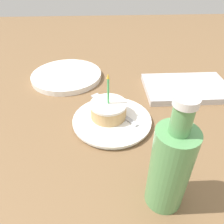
# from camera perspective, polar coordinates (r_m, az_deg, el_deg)

# --- Properties ---
(ground_plane) EXTENTS (2.40, 2.40, 0.04)m
(ground_plane) POSITION_cam_1_polar(r_m,az_deg,el_deg) (0.58, -0.72, -6.22)
(ground_plane) COLOR brown
(ground_plane) RESTS_ON ground
(plate) EXTENTS (0.21, 0.21, 0.02)m
(plate) POSITION_cam_1_polar(r_m,az_deg,el_deg) (0.59, 0.00, -2.18)
(plate) COLOR white
(plate) RESTS_ON ground_plane
(cake_slice) EXTENTS (0.10, 0.10, 0.13)m
(cake_slice) POSITION_cam_1_polar(r_m,az_deg,el_deg) (0.58, -0.67, 0.65)
(cake_slice) COLOR tan
(cake_slice) RESTS_ON plate
(fork) EXTENTS (0.13, 0.16, 0.00)m
(fork) POSITION_cam_1_polar(r_m,az_deg,el_deg) (0.62, -0.40, 1.43)
(fork) COLOR #B2B2B7
(fork) RESTS_ON plate
(bottle) EXTENTS (0.07, 0.07, 0.23)m
(bottle) POSITION_cam_1_polar(r_m,az_deg,el_deg) (0.38, 14.95, -13.57)
(bottle) COLOR #599959
(bottle) RESTS_ON ground_plane
(side_plate) EXTENTS (0.25, 0.25, 0.02)m
(side_plate) POSITION_cam_1_polar(r_m,az_deg,el_deg) (0.82, -11.75, 9.23)
(side_plate) COLOR white
(side_plate) RESTS_ON ground_plane
(marble_board) EXTENTS (0.27, 0.17, 0.02)m
(marble_board) POSITION_cam_1_polar(r_m,az_deg,el_deg) (0.77, 18.85, 6.00)
(marble_board) COLOR silver
(marble_board) RESTS_ON ground_plane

